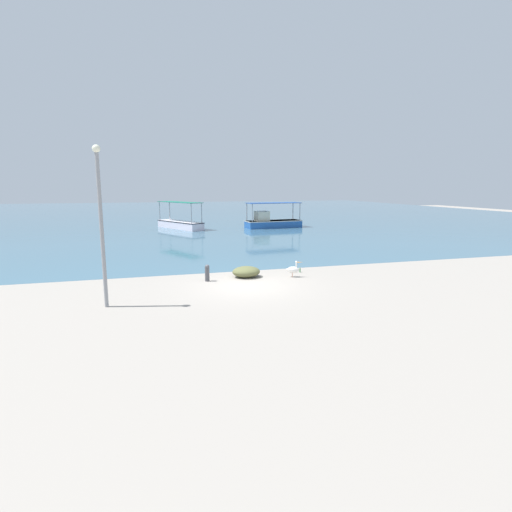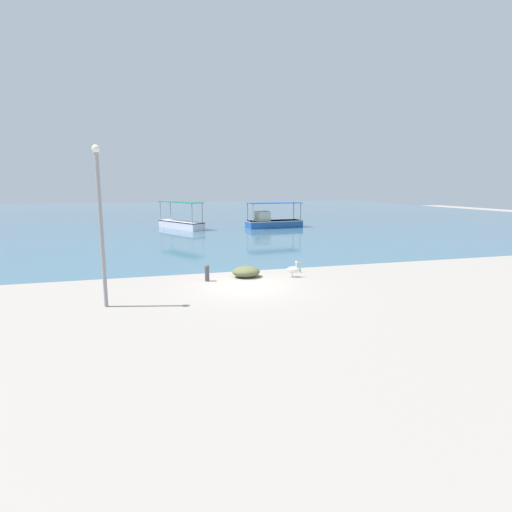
{
  "view_description": "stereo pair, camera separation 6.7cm",
  "coord_description": "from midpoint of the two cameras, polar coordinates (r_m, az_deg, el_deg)",
  "views": [
    {
      "loc": [
        -4.21,
        -16.64,
        4.37
      ],
      "look_at": [
        1.14,
        2.55,
        0.85
      ],
      "focal_mm": 28.0,
      "sensor_mm": 36.0,
      "label": 1
    },
    {
      "loc": [
        -4.14,
        -16.66,
        4.37
      ],
      "look_at": [
        1.14,
        2.55,
        0.85
      ],
      "focal_mm": 28.0,
      "sensor_mm": 36.0,
      "label": 2
    }
  ],
  "objects": [
    {
      "name": "net_pile",
      "position": [
        19.31,
        -1.32,
        -2.26
      ],
      "size": [
        1.35,
        1.15,
        0.52
      ],
      "primitive_type": "ellipsoid",
      "color": "#61643C",
      "rests_on": "ground"
    },
    {
      "name": "harbor_water",
      "position": [
        64.93,
        -11.73,
        5.96
      ],
      "size": [
        110.0,
        90.0,
        0.0
      ],
      "primitive_type": "cube",
      "color": "#3F677E",
      "rests_on": "ground"
    },
    {
      "name": "glass_bottle",
      "position": [
        20.48,
        6.4,
        -2.04
      ],
      "size": [
        0.07,
        0.07,
        0.27
      ],
      "color": "#3F7F4C",
      "rests_on": "ground"
    },
    {
      "name": "fishing_boat_far_right",
      "position": [
        41.85,
        -10.64,
        4.63
      ],
      "size": [
        4.35,
        6.3,
        2.73
      ],
      "color": "white",
      "rests_on": "harbor_water"
    },
    {
      "name": "lamp_post",
      "position": [
        15.12,
        -21.21,
        5.05
      ],
      "size": [
        0.28,
        0.28,
        5.75
      ],
      "color": "gray",
      "rests_on": "ground"
    },
    {
      "name": "pelican",
      "position": [
        19.35,
        5.42,
        -1.93
      ],
      "size": [
        0.78,
        0.45,
        0.8
      ],
      "color": "#E0997A",
      "rests_on": "ground"
    },
    {
      "name": "mooring_bollard",
      "position": [
        18.58,
        -6.91,
        -2.32
      ],
      "size": [
        0.22,
        0.22,
        0.78
      ],
      "color": "#47474C",
      "rests_on": "ground"
    },
    {
      "name": "fishing_boat_outer",
      "position": [
        42.19,
        2.4,
        4.96
      ],
      "size": [
        6.06,
        2.53,
        2.6
      ],
      "color": "#275BAB",
      "rests_on": "harbor_water"
    },
    {
      "name": "ground",
      "position": [
        17.71,
        -1.27,
        -4.25
      ],
      "size": [
        120.0,
        120.0,
        0.0
      ],
      "primitive_type": "plane",
      "color": "gray"
    }
  ]
}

